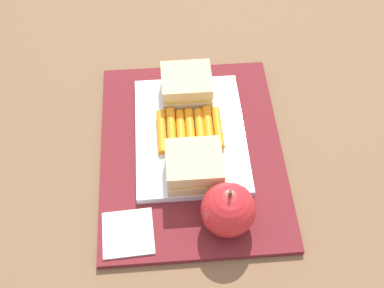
# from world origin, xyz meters

# --- Properties ---
(ground_plane) EXTENTS (2.40, 2.40, 0.00)m
(ground_plane) POSITION_xyz_m (0.00, 0.00, 0.00)
(ground_plane) COLOR brown
(lunchbag_mat) EXTENTS (0.36, 0.28, 0.01)m
(lunchbag_mat) POSITION_xyz_m (0.00, 0.00, 0.01)
(lunchbag_mat) COLOR maroon
(lunchbag_mat) RESTS_ON ground_plane
(food_tray) EXTENTS (0.23, 0.17, 0.01)m
(food_tray) POSITION_xyz_m (-0.03, 0.00, 0.02)
(food_tray) COLOR white
(food_tray) RESTS_ON lunchbag_mat
(sandwich_half_left) EXTENTS (0.07, 0.08, 0.04)m
(sandwich_half_left) POSITION_xyz_m (-0.10, 0.00, 0.04)
(sandwich_half_left) COLOR #DBC189
(sandwich_half_left) RESTS_ON food_tray
(sandwich_half_right) EXTENTS (0.07, 0.08, 0.04)m
(sandwich_half_right) POSITION_xyz_m (0.05, 0.00, 0.04)
(sandwich_half_right) COLOR #DBC189
(sandwich_half_right) RESTS_ON food_tray
(carrot_sticks_bundle) EXTENTS (0.08, 0.10, 0.02)m
(carrot_sticks_bundle) POSITION_xyz_m (-0.02, 0.00, 0.03)
(carrot_sticks_bundle) COLOR orange
(carrot_sticks_bundle) RESTS_ON food_tray
(apple) EXTENTS (0.08, 0.08, 0.09)m
(apple) POSITION_xyz_m (0.13, 0.04, 0.05)
(apple) COLOR red
(apple) RESTS_ON lunchbag_mat
(paper_napkin) EXTENTS (0.07, 0.07, 0.00)m
(paper_napkin) POSITION_xyz_m (0.14, -0.10, 0.01)
(paper_napkin) COLOR white
(paper_napkin) RESTS_ON lunchbag_mat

